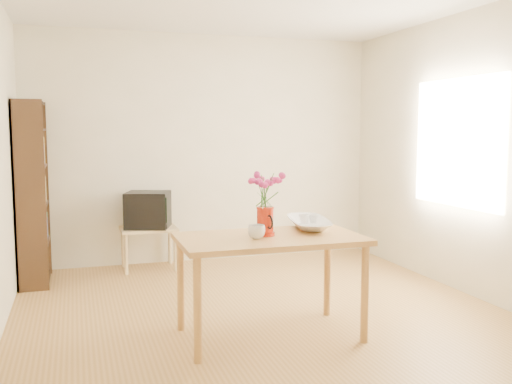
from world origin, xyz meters
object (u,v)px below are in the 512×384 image
object	(u,v)px
table	(270,248)
bowl	(309,201)
pitcher	(265,222)
television	(148,209)
mug	(257,232)

from	to	relation	value
table	bowl	bearing A→B (deg)	31.44
pitcher	bowl	xyz separation A→B (m)	(0.43, 0.20, 0.11)
pitcher	television	bearing A→B (deg)	97.59
pitcher	television	size ratio (longest dim) A/B	0.39
bowl	television	size ratio (longest dim) A/B	0.81
pitcher	bowl	bearing A→B (deg)	18.84
bowl	pitcher	bearing A→B (deg)	-154.86
pitcher	mug	distance (m)	0.15
television	mug	bearing A→B (deg)	-60.58
table	bowl	xyz separation A→B (m)	(0.41, 0.25, 0.30)
table	pitcher	size ratio (longest dim) A/B	6.15
mug	bowl	size ratio (longest dim) A/B	0.28
mug	television	xyz separation A→B (m)	(-0.47, 2.41, -0.14)
table	television	bearing A→B (deg)	104.53
pitcher	table	bearing A→B (deg)	-67.47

